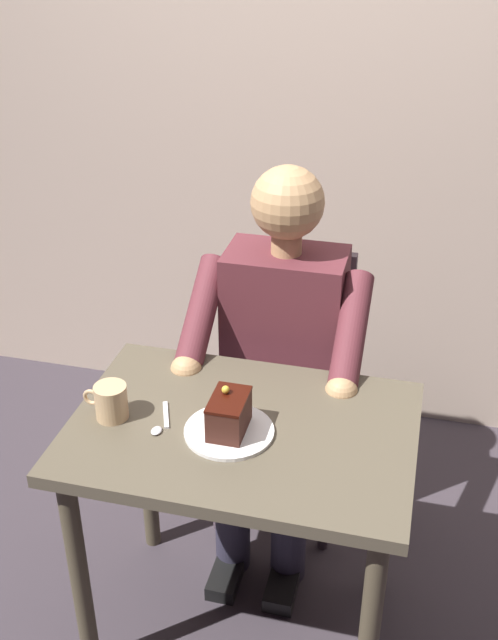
{
  "coord_description": "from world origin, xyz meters",
  "views": [
    {
      "loc": [
        -0.39,
        1.49,
        1.91
      ],
      "look_at": [
        0.01,
        -0.1,
        0.98
      ],
      "focal_mm": 42.94,
      "sensor_mm": 36.0,
      "label": 1
    }
  ],
  "objects_px": {
    "chair": "(289,373)",
    "coffee_cup": "(111,401)",
    "cake_slice": "(229,414)",
    "dessert_spoon": "(161,423)",
    "dining_table": "(242,462)",
    "seated_person": "(279,361)"
  },
  "relations": [
    {
      "from": "dessert_spoon",
      "to": "coffee_cup",
      "type": "bearing_deg",
      "value": -0.57
    },
    {
      "from": "chair",
      "to": "seated_person",
      "type": "height_order",
      "value": "seated_person"
    },
    {
      "from": "chair",
      "to": "dessert_spoon",
      "type": "bearing_deg",
      "value": 73.16
    },
    {
      "from": "seated_person",
      "to": "dessert_spoon",
      "type": "bearing_deg",
      "value": 67.74
    },
    {
      "from": "seated_person",
      "to": "dessert_spoon",
      "type": "height_order",
      "value": "seated_person"
    },
    {
      "from": "dining_table",
      "to": "cake_slice",
      "type": "xyz_separation_m",
      "value": [
        0.02,
        0.04,
        0.17
      ]
    },
    {
      "from": "seated_person",
      "to": "coffee_cup",
      "type": "relative_size",
      "value": 10.5
    },
    {
      "from": "dining_table",
      "to": "chair",
      "type": "bearing_deg",
      "value": -90.0
    },
    {
      "from": "cake_slice",
      "to": "chair",
      "type": "bearing_deg",
      "value": -92.11
    },
    {
      "from": "cake_slice",
      "to": "coffee_cup",
      "type": "xyz_separation_m",
      "value": [
        0.31,
        0.01,
        -0.01
      ]
    },
    {
      "from": "chair",
      "to": "dessert_spoon",
      "type": "xyz_separation_m",
      "value": [
        0.2,
        0.66,
        0.24
      ]
    },
    {
      "from": "chair",
      "to": "cake_slice",
      "type": "distance_m",
      "value": 0.71
    },
    {
      "from": "dining_table",
      "to": "chair",
      "type": "xyz_separation_m",
      "value": [
        0.0,
        -0.61,
        -0.12
      ]
    },
    {
      "from": "seated_person",
      "to": "dessert_spoon",
      "type": "relative_size",
      "value": 8.79
    },
    {
      "from": "chair",
      "to": "seated_person",
      "type": "bearing_deg",
      "value": 90.0
    },
    {
      "from": "seated_person",
      "to": "coffee_cup",
      "type": "height_order",
      "value": "seated_person"
    },
    {
      "from": "coffee_cup",
      "to": "dessert_spoon",
      "type": "bearing_deg",
      "value": 179.43
    },
    {
      "from": "dining_table",
      "to": "cake_slice",
      "type": "height_order",
      "value": "cake_slice"
    },
    {
      "from": "seated_person",
      "to": "dessert_spoon",
      "type": "distance_m",
      "value": 0.53
    },
    {
      "from": "dessert_spoon",
      "to": "cake_slice",
      "type": "bearing_deg",
      "value": -176.75
    },
    {
      "from": "chair",
      "to": "coffee_cup",
      "type": "height_order",
      "value": "chair"
    },
    {
      "from": "chair",
      "to": "dessert_spoon",
      "type": "height_order",
      "value": "chair"
    }
  ]
}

